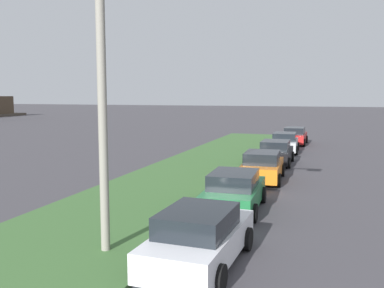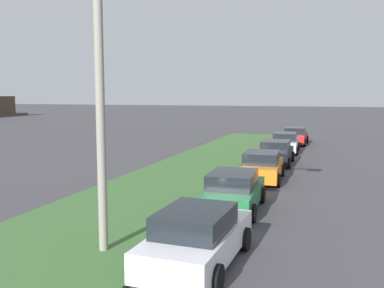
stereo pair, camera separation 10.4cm
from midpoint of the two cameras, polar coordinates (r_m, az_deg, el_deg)
grass_median at (r=16.73m, az=-7.99°, el=-8.04°), size 60.00×6.00×0.12m
parked_car_white at (r=10.97m, az=0.75°, el=-12.35°), size 4.36×2.13×1.47m
parked_car_green at (r=15.93m, az=5.48°, el=-6.33°), size 4.37×2.15×1.47m
parked_car_orange at (r=21.51m, az=9.23°, el=-2.98°), size 4.37×2.16×1.47m
parked_car_black at (r=26.70m, az=11.00°, el=-1.14°), size 4.32×2.06×1.47m
parked_car_silver at (r=32.33m, az=12.18°, el=0.18°), size 4.37×2.15×1.47m
parked_car_red at (r=37.66m, az=13.48°, el=1.05°), size 4.31×2.05×1.47m
streetlight at (r=11.18m, az=-10.59°, el=7.06°), size 0.41×2.88×7.50m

